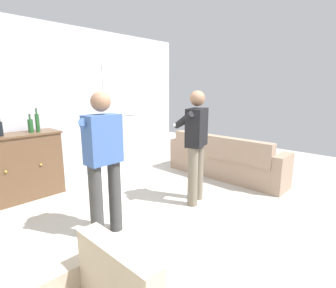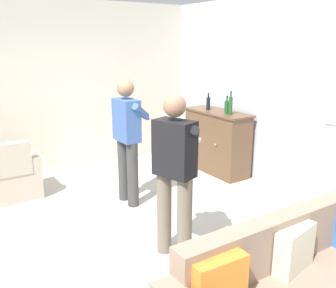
# 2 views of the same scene
# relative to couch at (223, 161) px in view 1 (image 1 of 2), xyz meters

# --- Properties ---
(ground) EXTENTS (10.40, 10.40, 0.00)m
(ground) POSITION_rel_couch_xyz_m (-1.94, -0.54, -0.34)
(ground) COLOR #B2ADA3
(wall_back_with_window) EXTENTS (5.20, 0.15, 2.80)m
(wall_back_with_window) POSITION_rel_couch_xyz_m (-1.91, 2.12, 1.07)
(wall_back_with_window) COLOR silver
(wall_back_with_window) RESTS_ON ground
(couch) EXTENTS (0.57, 2.37, 0.84)m
(couch) POSITION_rel_couch_xyz_m (0.00, 0.00, 0.00)
(couch) COLOR gray
(couch) RESTS_ON ground
(sideboard_cabinet) EXTENTS (1.25, 0.49, 1.04)m
(sideboard_cabinet) POSITION_rel_couch_xyz_m (-3.05, 1.76, 0.18)
(sideboard_cabinet) COLOR brown
(sideboard_cabinet) RESTS_ON ground
(bottle_wine_green) EXTENTS (0.08, 0.08, 0.28)m
(bottle_wine_green) POSITION_rel_couch_xyz_m (-2.82, 1.75, 0.81)
(bottle_wine_green) COLOR #1E4C23
(bottle_wine_green) RESTS_ON sideboard_cabinet
(bottle_liquor_amber) EXTENTS (0.06, 0.06, 0.37)m
(bottle_liquor_amber) POSITION_rel_couch_xyz_m (-2.72, 1.73, 0.85)
(bottle_liquor_amber) COLOR #1E4C23
(bottle_liquor_amber) RESTS_ON sideboard_cabinet
(bottle_spirits_clear) EXTENTS (0.07, 0.07, 0.28)m
(bottle_spirits_clear) POSITION_rel_couch_xyz_m (-3.24, 1.71, 0.81)
(bottle_spirits_clear) COLOR black
(bottle_spirits_clear) RESTS_ON sideboard_cabinet
(person_standing_left) EXTENTS (0.56, 0.48, 1.68)m
(person_standing_left) POSITION_rel_couch_xyz_m (-2.71, -0.07, 0.60)
(person_standing_left) COLOR #383838
(person_standing_left) RESTS_ON ground
(person_standing_right) EXTENTS (0.53, 0.52, 1.68)m
(person_standing_right) POSITION_rel_couch_xyz_m (-1.27, -0.28, 0.60)
(person_standing_right) COLOR #6B6051
(person_standing_right) RESTS_ON ground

